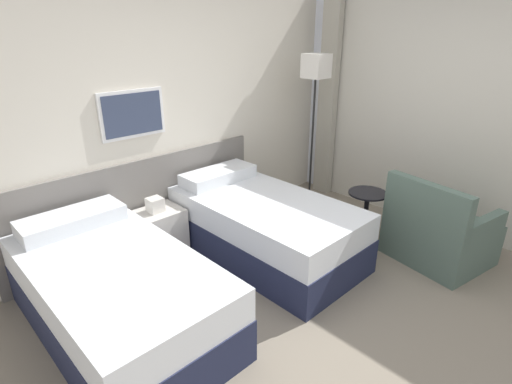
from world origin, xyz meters
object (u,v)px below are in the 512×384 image
at_px(bed_near_door, 117,293).
at_px(nightstand, 158,232).
at_px(armchair, 438,234).
at_px(floor_lamp, 316,79).
at_px(bed_near_window, 264,226).
at_px(side_table, 366,208).

xyz_separation_m(bed_near_door, nightstand, (0.78, 0.72, -0.06)).
height_order(bed_near_door, armchair, armchair).
bearing_deg(floor_lamp, bed_near_door, -171.74).
relative_size(bed_near_door, nightstand, 3.08).
bearing_deg(bed_near_window, nightstand, 137.38).
xyz_separation_m(bed_near_door, floor_lamp, (2.77, 0.40, 1.29)).
distance_m(bed_near_door, armchair, 2.97).
bearing_deg(nightstand, bed_near_window, -42.62).
bearing_deg(nightstand, bed_near_door, -137.38).
distance_m(nightstand, floor_lamp, 2.43).
relative_size(bed_near_door, side_table, 3.32).
distance_m(bed_near_window, side_table, 1.10).
xyz_separation_m(nightstand, side_table, (1.71, -1.29, 0.15)).
bearing_deg(armchair, side_table, 27.78).
bearing_deg(bed_near_door, side_table, -13.06).
distance_m(floor_lamp, side_table, 1.58).
bearing_deg(side_table, bed_near_window, 148.14).
relative_size(bed_near_window, nightstand, 3.08).
distance_m(nightstand, side_table, 2.14).
bearing_deg(bed_near_door, nightstand, 42.62).
height_order(side_table, armchair, armchair).
relative_size(nightstand, side_table, 1.08).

